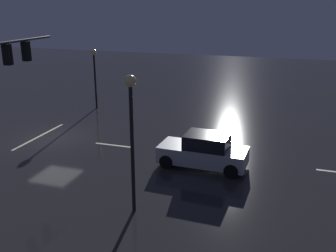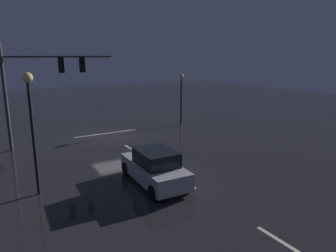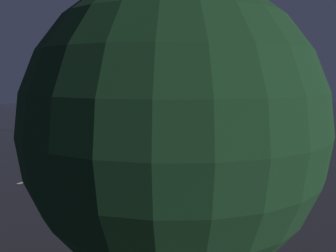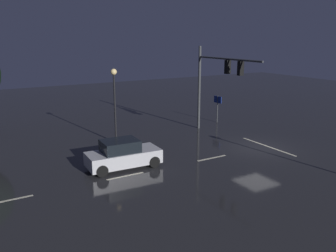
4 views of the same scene
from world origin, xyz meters
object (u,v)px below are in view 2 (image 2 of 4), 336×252
Objects in this scene: traffic_signal_assembly at (42,78)px; street_lamp_right_kerb at (31,112)px; car_approaching at (155,168)px; street_lamp_left_kerb at (181,89)px.

street_lamp_right_kerb is (1.73, 7.69, -0.89)m from traffic_signal_assembly.
car_approaching is 6.02m from street_lamp_right_kerb.
street_lamp_left_kerb is 15.87m from street_lamp_right_kerb.
street_lamp_left_kerb is (-11.55, -0.98, -1.43)m from traffic_signal_assembly.
street_lamp_right_kerb reaches higher than car_approaching.
street_lamp_left_kerb is at bearing -146.86° from street_lamp_right_kerb.
traffic_signal_assembly is 10.58m from car_approaching.
street_lamp_right_kerb is (13.28, 8.67, 0.54)m from street_lamp_left_kerb.
traffic_signal_assembly is at bearing -102.69° from street_lamp_right_kerb.
traffic_signal_assembly is at bearing 4.87° from street_lamp_left_kerb.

